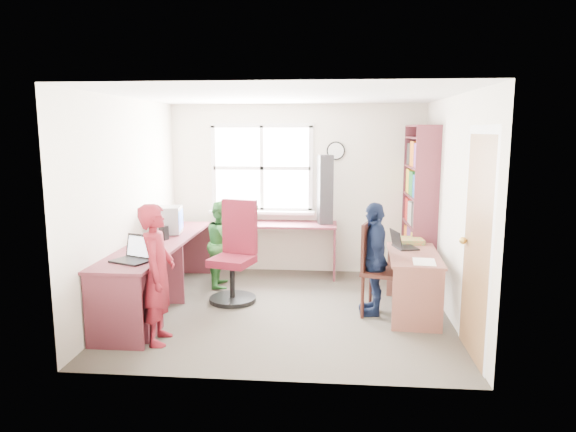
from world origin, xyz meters
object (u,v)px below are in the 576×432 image
Objects in this scene: laptop_left at (135,255)px; laptop_right at (402,244)px; person_green at (223,244)px; right_desk at (413,270)px; swivel_chair at (235,258)px; wooden_chair at (377,265)px; potted_plant at (253,213)px; l_desk at (166,275)px; bookshelf at (419,210)px; crt_monitor at (167,220)px; cd_tower at (325,190)px; person_navy at (374,258)px; person_red at (158,274)px.

laptop_left is 1.23× the size of laptop_right.
right_desk is at bearing -116.23° from person_green.
swivel_chair reaches higher than wooden_chair.
potted_plant is at bearing 45.60° from laptop_right.
wooden_chair reaches higher than potted_plant.
bookshelf is (2.96, 1.47, 0.55)m from l_desk.
crt_monitor is at bearing 70.90° from laptop_right.
crt_monitor is at bearing -178.37° from swivel_chair.
crt_monitor is 0.41× the size of cd_tower.
person_navy is (1.89, -0.88, 0.06)m from person_green.
swivel_chair is at bearing -101.62° from person_navy.
l_desk is 2.45× the size of swivel_chair.
swivel_chair is 1.06× the size of person_green.
wooden_chair is at bearing -117.18° from bookshelf.
person_red is (-0.50, -1.31, 0.16)m from swivel_chair.
person_green is at bearing 70.81° from l_desk.
cd_tower is (-1.01, 1.41, 0.73)m from right_desk.
person_red reaches higher than potted_plant.
person_red is 2.34m from person_navy.
laptop_right is at bearing 132.21° from person_navy.
laptop_left is (-3.09, -1.97, -0.19)m from bookshelf.
person_green is at bearing 95.08° from laptop_left.
laptop_left is 0.47× the size of cd_tower.
cd_tower reaches higher than person_green.
person_red reaches higher than laptop_right.
laptop_left is at bearing -104.66° from l_desk.
bookshelf is 7.40× the size of potted_plant.
laptop_left reaches higher than laptop_right.
bookshelf reaches higher than swivel_chair.
potted_plant is (0.85, 2.19, 0.08)m from laptop_left.
swivel_chair is at bearing -175.10° from wooden_chair.
crt_monitor is 0.87× the size of laptop_left.
laptop_left is (-2.86, -0.82, 0.31)m from right_desk.
person_navy is (-0.34, -0.31, -0.10)m from laptop_right.
person_navy is at bearing 118.21° from laptop_right.
laptop_right is at bearing 113.78° from right_desk.
laptop_right is (2.63, 0.58, 0.28)m from l_desk.
cd_tower is (1.96, 0.90, 0.30)m from crt_monitor.
l_desk is at bearing -153.57° from bookshelf.
laptop_left is 2.35m from potted_plant.
l_desk is 10.39× the size of potted_plant.
l_desk is at bearing -157.00° from wooden_chair.
person_green reaches higher than potted_plant.
potted_plant is (0.72, 1.69, 0.44)m from l_desk.
cd_tower is 0.84× the size of person_green.
laptop_left is 1.58× the size of potted_plant.
person_green reaches higher than crt_monitor.
bookshelf reaches higher than right_desk.
l_desk is 2.18× the size of person_red.
swivel_chair is at bearing -27.23° from person_red.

